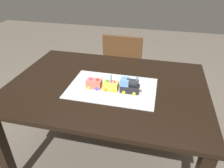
{
  "coord_description": "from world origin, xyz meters",
  "views": [
    {
      "loc": [
        -0.34,
        1.25,
        1.51
      ],
      "look_at": [
        -0.05,
        0.05,
        0.77
      ],
      "focal_mm": 33.82,
      "sensor_mm": 36.0,
      "label": 1
    }
  ],
  "objects": [
    {
      "name": "cake_board",
      "position": [
        -0.05,
        0.05,
        0.74
      ],
      "size": [
        0.6,
        0.4,
        0.0
      ],
      "primitive_type": "cube",
      "color": "silver",
      "rests_on": "dining_table"
    },
    {
      "name": "cake_car_caboose_coral",
      "position": [
        0.07,
        0.07,
        0.77
      ],
      "size": [
        0.1,
        0.08,
        0.07
      ],
      "color": "#F27260",
      "rests_on": "cake_board"
    },
    {
      "name": "cake_car_flatbed_lemon",
      "position": [
        -0.04,
        0.07,
        0.77
      ],
      "size": [
        0.1,
        0.08,
        0.07
      ],
      "color": "#F4E04C",
      "rests_on": "cake_board"
    },
    {
      "name": "birthday_candle",
      "position": [
        -0.05,
        0.07,
        0.84
      ],
      "size": [
        0.01,
        0.01,
        0.05
      ],
      "color": "#4CA5E5",
      "rests_on": "cake_car_flatbed_lemon"
    },
    {
      "name": "dining_table",
      "position": [
        0.0,
        0.0,
        0.63
      ],
      "size": [
        1.4,
        1.0,
        0.74
      ],
      "color": "black",
      "rests_on": "ground"
    },
    {
      "name": "chair",
      "position": [
        0.03,
        -0.83,
        0.47
      ],
      "size": [
        0.41,
        0.41,
        0.86
      ],
      "rotation": [
        0.0,
        0.0,
        -0.03
      ],
      "color": "brown",
      "rests_on": "ground"
    },
    {
      "name": "ground_plane",
      "position": [
        0.0,
        0.0,
        0.0
      ],
      "size": [
        8.0,
        8.0,
        0.0
      ],
      "primitive_type": "plane",
      "color": "#6B6054"
    },
    {
      "name": "cake_locomotive",
      "position": [
        -0.17,
        0.07,
        0.79
      ],
      "size": [
        0.14,
        0.08,
        0.12
      ],
      "color": "#232328",
      "rests_on": "cake_board"
    }
  ]
}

